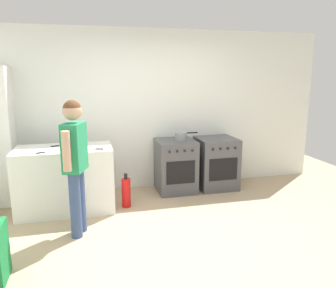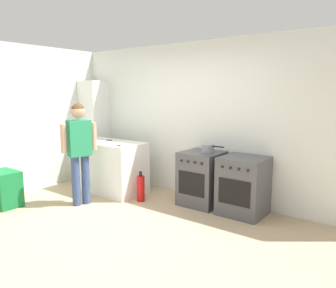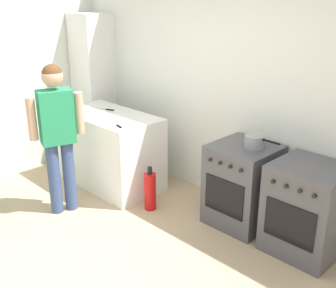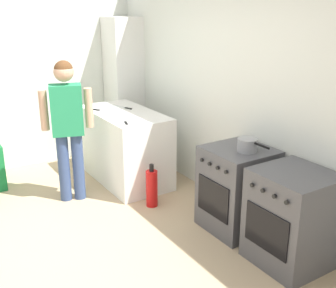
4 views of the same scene
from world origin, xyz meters
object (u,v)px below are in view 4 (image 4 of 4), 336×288
at_px(pot, 248,145).
at_px(knife_chef, 125,121).
at_px(knife_carving, 103,111).
at_px(fire_extinguisher, 152,188).
at_px(oven_left, 237,189).
at_px(larder_cabinet, 124,87).
at_px(person, 67,120).
at_px(oven_right, 292,218).
at_px(knife_bread, 123,107).

bearing_deg(pot, knife_chef, -157.43).
relative_size(knife_carving, fire_extinguisher, 0.60).
bearing_deg(oven_left, knife_chef, -156.51).
height_order(pot, fire_extinguisher, pot).
xyz_separation_m(oven_left, larder_cabinet, (-2.65, 0.10, 0.57)).
distance_m(oven_left, knife_chef, 1.50).
distance_m(knife_carving, larder_cabinet, 1.03).
bearing_deg(larder_cabinet, fire_extinguisher, -18.05).
bearing_deg(knife_chef, person, -109.79).
distance_m(pot, fire_extinguisher, 1.29).
xyz_separation_m(oven_right, knife_carving, (-2.59, -0.58, 0.48)).
bearing_deg(knife_bread, knife_chef, -24.43).
relative_size(oven_right, knife_bread, 2.47).
xyz_separation_m(knife_bread, person, (0.40, -0.88, 0.05)).
distance_m(oven_right, person, 2.57).
bearing_deg(oven_left, oven_right, 0.00).
bearing_deg(oven_right, knife_bread, -173.73).
relative_size(pot, larder_cabinet, 0.19).
distance_m(knife_bread, larder_cabinet, 0.83).
xyz_separation_m(oven_right, fire_extinguisher, (-1.58, -0.48, -0.21)).
height_order(pot, larder_cabinet, larder_cabinet).
bearing_deg(larder_cabinet, person, -48.29).
xyz_separation_m(knife_chef, person, (-0.22, -0.60, 0.05)).
relative_size(oven_right, pot, 2.28).
relative_size(oven_left, larder_cabinet, 0.42).
bearing_deg(person, oven_right, 27.61).
distance_m(knife_carving, fire_extinguisher, 1.23).
xyz_separation_m(knife_chef, knife_bread, (-0.61, 0.28, -0.00)).
height_order(knife_chef, knife_carving, same).
xyz_separation_m(knife_bread, larder_cabinet, (-0.73, 0.39, 0.10)).
distance_m(fire_extinguisher, larder_cabinet, 2.03).
bearing_deg(pot, oven_left, -171.27).
height_order(oven_left, knife_chef, knife_chef).
bearing_deg(fire_extinguisher, pot, 27.05).
xyz_separation_m(oven_left, pot, (0.09, 0.01, 0.49)).
relative_size(oven_left, knife_chef, 2.79).
distance_m(oven_right, knife_bread, 2.69).
relative_size(knife_chef, knife_bread, 0.88).
distance_m(knife_chef, knife_carving, 0.58).
relative_size(pot, knife_bread, 1.08).
relative_size(pot, person, 0.23).
relative_size(knife_chef, knife_carving, 1.02).
bearing_deg(larder_cabinet, oven_left, -2.20).
distance_m(knife_chef, knife_bread, 0.67).
bearing_deg(knife_bread, larder_cabinet, 151.87).
relative_size(pot, knife_chef, 1.23).
relative_size(knife_chef, person, 0.19).
height_order(oven_right, larder_cabinet, larder_cabinet).
bearing_deg(larder_cabinet, oven_right, -1.74).
relative_size(knife_chef, fire_extinguisher, 0.61).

